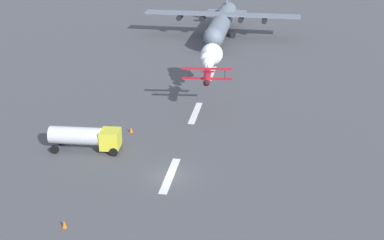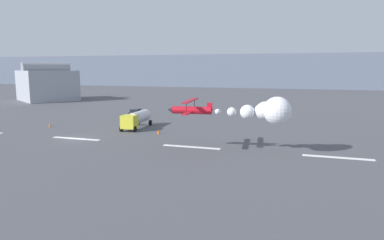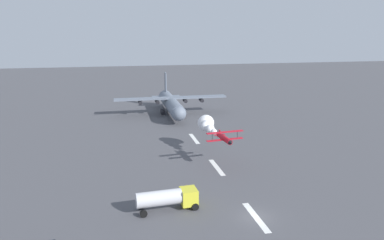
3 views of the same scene
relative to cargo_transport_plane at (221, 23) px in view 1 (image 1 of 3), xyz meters
name	(u,v)px [view 1 (image 1 of 3)]	position (x,y,z in m)	size (l,w,h in m)	color
ground_plane	(170,175)	(-61.07, -1.08, -3.33)	(440.00, 440.00, 0.00)	#4C4C51
runway_stripe_3	(170,175)	(-61.07, -1.08, -3.32)	(8.00, 0.90, 0.01)	white
runway_stripe_4	(195,113)	(-42.84, -1.08, -3.32)	(8.00, 0.90, 0.01)	white
runway_stripe_5	(212,73)	(-24.61, -1.08, -3.32)	(8.00, 0.90, 0.01)	white
cargo_transport_plane	(221,23)	(0.00, 0.00, 0.00)	(28.57, 32.90, 11.11)	slate
stunt_biplane_red	(210,58)	(-33.55, -1.91, 2.01)	(15.48, 6.95, 3.41)	red
fuel_tanker_truck	(86,137)	(-56.52, 9.90, -1.59)	(3.17, 8.50, 2.90)	yellow
traffic_cone_near	(64,224)	(-72.22, 6.53, -2.95)	(0.44, 0.44, 0.75)	orange
traffic_cone_far	(131,130)	(-50.67, 6.07, -2.95)	(0.44, 0.44, 0.75)	orange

